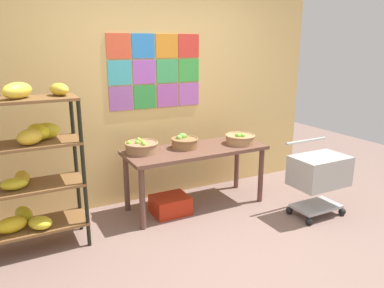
% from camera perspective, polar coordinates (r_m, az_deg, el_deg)
% --- Properties ---
extents(ground, '(9.31, 9.31, 0.00)m').
position_cam_1_polar(ground, '(3.43, 6.74, -17.32)').
color(ground, '#7B6157').
extents(back_wall_with_art, '(4.28, 0.07, 2.62)m').
position_cam_1_polar(back_wall_with_art, '(4.41, -5.27, 8.26)').
color(back_wall_with_art, '#D9B369').
rests_on(back_wall_with_art, ground).
extents(banana_shelf_unit, '(1.09, 0.49, 1.54)m').
position_cam_1_polar(banana_shelf_unit, '(3.53, -25.26, -2.48)').
color(banana_shelf_unit, black).
rests_on(banana_shelf_unit, ground).
extents(display_table, '(1.61, 0.62, 0.70)m').
position_cam_1_polar(display_table, '(4.20, 0.56, -1.81)').
color(display_table, brown).
rests_on(display_table, ground).
extents(fruit_basket_back_right, '(0.31, 0.31, 0.16)m').
position_cam_1_polar(fruit_basket_back_right, '(4.17, -1.20, 0.29)').
color(fruit_basket_back_right, olive).
rests_on(fruit_basket_back_right, display_table).
extents(fruit_basket_right, '(0.35, 0.35, 0.14)m').
position_cam_1_polar(fruit_basket_right, '(4.39, 7.40, 0.82)').
color(fruit_basket_right, '#AA7C52').
rests_on(fruit_basket_right, display_table).
extents(fruit_basket_back_left, '(0.36, 0.36, 0.15)m').
position_cam_1_polar(fruit_basket_back_left, '(4.03, -7.80, -0.43)').
color(fruit_basket_back_left, '#976F4B').
rests_on(fruit_basket_back_left, display_table).
extents(produce_crate_under_table, '(0.40, 0.33, 0.20)m').
position_cam_1_polar(produce_crate_under_table, '(4.20, -3.37, -9.32)').
color(produce_crate_under_table, '#B72610').
rests_on(produce_crate_under_table, ground).
extents(shopping_cart, '(0.60, 0.44, 0.81)m').
position_cam_1_polar(shopping_cart, '(4.25, 18.98, -4.34)').
color(shopping_cart, black).
rests_on(shopping_cart, ground).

